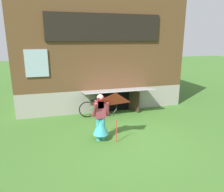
{
  "coord_description": "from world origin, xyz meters",
  "views": [
    {
      "loc": [
        -2.31,
        -6.2,
        3.29
      ],
      "look_at": [
        -0.17,
        1.29,
        1.2
      ],
      "focal_mm": 34.36,
      "sensor_mm": 36.0,
      "label": 1
    }
  ],
  "objects": [
    {
      "name": "ground_plane",
      "position": [
        0.0,
        0.0,
        0.0
      ],
      "size": [
        60.0,
        60.0,
        0.0
      ],
      "primitive_type": "plane",
      "color": "#3D6B28"
    },
    {
      "name": "log_house",
      "position": [
        -0.0,
        5.29,
        2.65
      ],
      "size": [
        7.74,
        5.71,
        5.31
      ],
      "color": "#9E998E",
      "rests_on": "ground_plane"
    },
    {
      "name": "person",
      "position": [
        -0.87,
        0.21,
        0.67
      ],
      "size": [
        0.61,
        0.52,
        1.59
      ],
      "rotation": [
        0.0,
        0.0,
        0.01
      ],
      "color": "teal",
      "rests_on": "ground_plane"
    },
    {
      "name": "kite",
      "position": [
        -0.53,
        -0.39,
        1.3
      ],
      "size": [
        1.05,
        1.11,
        1.62
      ],
      "color": "red",
      "rests_on": "ground_plane"
    },
    {
      "name": "bicycle_green",
      "position": [
        -0.46,
        2.42,
        0.37
      ],
      "size": [
        1.66,
        0.23,
        0.76
      ],
      "rotation": [
        0.0,
        0.0,
        -0.11
      ],
      "color": "black",
      "rests_on": "ground_plane"
    }
  ]
}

